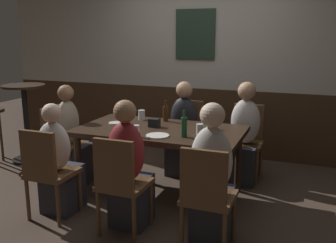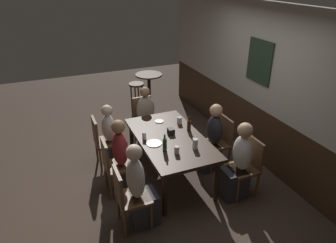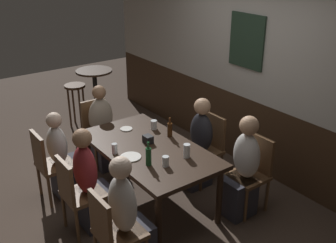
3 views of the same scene
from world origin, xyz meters
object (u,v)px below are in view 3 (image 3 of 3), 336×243
Objects in this scene: beer_glass_half at (154,125)px; plate_white_small at (126,129)px; dining_table at (149,153)px; person_left_near at (63,161)px; person_right_near at (128,223)px; beer_bottle_green at (148,156)px; bar_stool at (76,94)px; chair_mid_far at (208,145)px; side_bar_table at (96,97)px; person_mid_far at (198,149)px; pint_glass_amber at (166,162)px; plate_white_large at (131,157)px; chair_head_west at (98,128)px; chair_mid_near at (76,191)px; person_right_far at (242,174)px; tumbler_water at (115,149)px; chair_left_near at (49,162)px; tumbler_short at (187,152)px; person_head_west at (103,133)px; chair_right_far at (252,170)px; chair_right_near at (112,230)px; person_mid_near at (91,187)px; beer_bottle_brown at (170,129)px.

beer_glass_half is 0.34m from plate_white_small.
person_left_near is at bearing -136.11° from dining_table.
person_right_near is 0.74m from beer_bottle_green.
beer_bottle_green is 0.36× the size of bar_stool.
chair_mid_far is 0.84× the size of side_bar_table.
chair_mid_far is 1.79m from person_right_near.
person_mid_far is 2.16m from side_bar_table.
pint_glass_amber reaches higher than plate_white_large.
beer_glass_half is (0.91, 0.32, 0.29)m from chair_head_west.
dining_table is at bearing -41.33° from beer_glass_half.
chair_mid_near is at bearing -90.00° from dining_table.
person_right_far reaches higher than tumbler_water.
beer_bottle_green is at bearing 129.38° from person_right_near.
chair_left_near is at bearing -130.28° from dining_table.
plate_white_large reaches higher than bar_stool.
tumbler_short is (0.53, 0.58, 0.01)m from tumbler_water.
chair_left_near is at bearing -68.23° from person_head_west.
chair_mid_far reaches higher than bar_stool.
beer_bottle_green reaches higher than chair_right_far.
beer_bottle_green reaches higher than chair_head_west.
person_mid_near is at bearing 167.94° from chair_right_near.
person_head_west reaches higher than tumbler_water.
chair_left_near and chair_mid_near have the same top height.
person_right_far is at bearing 57.02° from plate_white_large.
chair_right_far is 8.04× the size of pint_glass_amber.
chair_head_west is at bearing 150.18° from person_mid_near.
plate_white_large is (0.85, 0.44, 0.29)m from person_left_near.
bar_stool is at bearing -166.26° from chair_mid_far.
chair_left_near and chair_right_near have the same top height.
chair_right_near is at bearing -65.01° from person_mid_far.
person_left_near is 2.08m from bar_stool.
chair_mid_near is at bearing -12.30° from person_left_near.
tumbler_short is (0.44, 0.20, 0.14)m from dining_table.
person_mid_far is 1.46m from person_mid_near.
plate_white_large is at bearing -75.04° from beer_bottle_brown.
plate_white_small is at bearing -151.98° from person_right_far.
chair_left_near reaches higher than tumbler_water.
person_mid_near reaches higher than tumbler_water.
chair_head_west is 0.96m from side_bar_table.
beer_bottle_green is (0.43, 0.16, 0.05)m from tumbler_water.
person_mid_near is at bearing -75.61° from tumbler_water.
side_bar_table is (-2.13, -0.32, 0.13)m from person_mid_far.
chair_right_far reaches higher than dining_table.
plate_white_large is (-0.66, 0.60, 0.25)m from chair_right_near.
beer_bottle_brown is (-0.84, 1.25, 0.34)m from chair_right_near.
person_mid_near reaches higher than person_mid_far.
beer_bottle_brown is at bearing 163.29° from tumbler_short.
chair_left_near is 1.22× the size of bar_stool.
chair_mid_near is 0.75× the size of person_right_far.
plate_white_large is (-0.66, -1.18, 0.25)m from chair_right_far.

